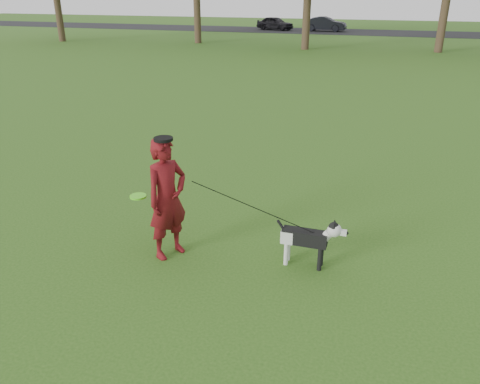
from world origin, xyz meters
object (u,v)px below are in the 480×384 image
(dog, at_px, (310,237))
(car_left, at_px, (275,23))
(man, at_px, (167,199))
(car_mid, at_px, (325,24))

(dog, distance_m, car_left, 41.12)
(man, height_order, car_mid, man)
(man, height_order, car_left, man)
(man, distance_m, dog, 2.01)
(man, bearing_deg, dog, -55.05)
(man, bearing_deg, car_left, 38.37)
(car_left, bearing_deg, car_mid, -71.34)
(car_mid, bearing_deg, man, -171.12)
(car_left, bearing_deg, man, -149.31)
(dog, height_order, car_mid, car_mid)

